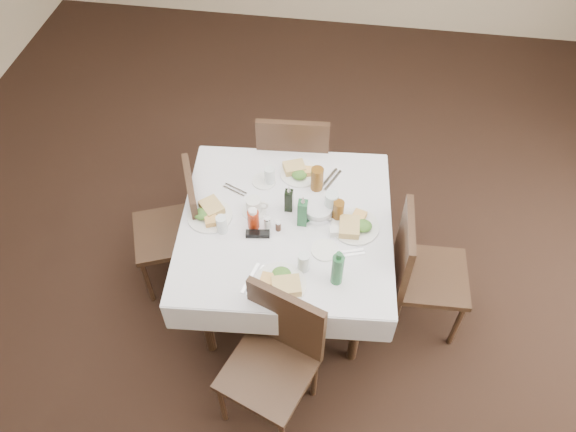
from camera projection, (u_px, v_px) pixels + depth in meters
The scene contains 33 objects.
ground_plane at pixel (271, 292), 3.86m from camera, with size 7.00×7.00×0.00m, color black.
room_shell at pixel (262, 89), 2.55m from camera, with size 6.04×7.04×2.80m.
dining_table at pixel (286, 231), 3.34m from camera, with size 1.33×1.33×0.76m.
chair_north at pixel (293, 159), 3.89m from camera, with size 0.50×0.50×0.99m.
chair_south at pixel (276, 352), 2.99m from camera, with size 0.57×0.57×0.94m.
chair_east at pixel (419, 267), 3.35m from camera, with size 0.45×0.45×0.92m.
chair_west at pixel (180, 223), 3.58m from camera, with size 0.56×0.56×0.91m.
meal_north at pixel (299, 171), 3.51m from camera, with size 0.25×0.25×0.05m.
meal_south at pixel (281, 283), 2.97m from camera, with size 0.29×0.29×0.06m.
meal_east at pixel (355, 225), 3.23m from camera, with size 0.28×0.28×0.06m.
meal_west at pixel (209, 213), 3.29m from camera, with size 0.27×0.27×0.06m.
side_plate_a at pixel (264, 181), 3.48m from camera, with size 0.15×0.15×0.01m.
side_plate_b at pixel (325, 250), 3.13m from camera, with size 0.16×0.16×0.01m.
water_n at pixel (270, 176), 3.43m from camera, with size 0.06×0.06×0.12m.
water_s at pixel (304, 262), 3.02m from camera, with size 0.06×0.06×0.12m.
water_e at pixel (331, 203), 3.27m from camera, with size 0.08×0.08×0.15m.
water_w at pixel (222, 224), 3.19m from camera, with size 0.06×0.06×0.11m.
iced_tea_a at pixel (317, 179), 3.39m from camera, with size 0.08×0.08×0.16m.
iced_tea_b at pixel (338, 210), 3.24m from camera, with size 0.06×0.06×0.14m.
bread_basket at pixel (318, 210), 3.29m from camera, with size 0.19×0.19×0.06m.
oil_cruet_dark at pixel (289, 200), 3.27m from camera, with size 0.05×0.05×0.20m.
oil_cruet_green at pixel (303, 212), 3.19m from camera, with size 0.05×0.05×0.23m.
ketchup_bottle at pixel (253, 219), 3.20m from camera, with size 0.07×0.07×0.15m.
salt_shaker at pixel (267, 223), 3.21m from camera, with size 0.04×0.04×0.08m.
pepper_shaker at pixel (278, 226), 3.21m from camera, with size 0.03×0.03×0.07m.
coffee_mug at pixel (254, 206), 3.29m from camera, with size 0.16×0.14×0.11m.
sunglasses at pixel (258, 234), 3.20m from camera, with size 0.14×0.06×0.03m.
green_bottle at pixel (338, 269), 2.93m from camera, with size 0.06×0.06×0.25m.
sugar_caddy at pixel (337, 231), 3.20m from camera, with size 0.10×0.07×0.05m.
cutlery_n at pixel (331, 179), 3.49m from camera, with size 0.13×0.20×0.01m.
cutlery_s at pixel (253, 279), 3.01m from camera, with size 0.10×0.21×0.01m.
cutlery_e at pixel (350, 253), 3.12m from camera, with size 0.17×0.09×0.01m.
cutlery_w at pixel (235, 190), 3.43m from camera, with size 0.16×0.10×0.01m.
Camera 1 is at (0.43, -2.04, 3.29)m, focal length 35.00 mm.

